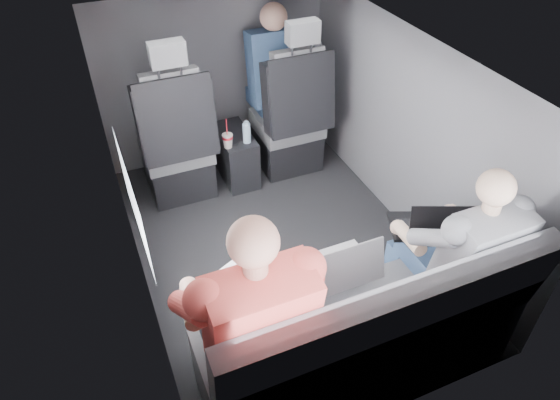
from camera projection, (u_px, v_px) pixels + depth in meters
name	position (u px, v px, depth m)	size (l,w,h in m)	color
floor	(279.00, 246.00, 3.41)	(2.60, 2.60, 0.00)	black
ceiling	(279.00, 57.00, 2.56)	(2.60, 2.60, 0.00)	#B2B2AD
panel_left	(127.00, 202.00, 2.71)	(0.02, 2.60, 1.35)	#56565B
panel_right	(406.00, 134.00, 3.26)	(0.02, 2.60, 1.35)	#56565B
panel_front	(214.00, 78.00, 3.92)	(1.80, 0.02, 1.35)	#56565B
panel_back	(402.00, 331.00, 2.06)	(1.80, 0.02, 1.35)	#56565B
side_window	(133.00, 201.00, 2.36)	(0.02, 0.75, 0.42)	white
seatbelt	(301.00, 86.00, 3.52)	(0.05, 0.01, 0.65)	black
front_seat_left	(177.00, 149.00, 3.62)	(0.52, 0.58, 1.26)	black
front_seat_right	(290.00, 124.00, 3.90)	(0.52, 0.58, 1.26)	black
center_console	(235.00, 155.00, 3.91)	(0.24, 0.48, 0.41)	black
rear_bench	(363.00, 340.00, 2.46)	(1.60, 0.57, 0.92)	#5A5B5F
soda_cup	(228.00, 140.00, 3.60)	(0.08, 0.08, 0.23)	white
water_bottle	(247.00, 133.00, 3.65)	(0.06, 0.06, 0.17)	#99B5CF
laptop_white	(230.00, 289.00, 2.29)	(0.35, 0.38, 0.22)	white
laptop_silver	(343.00, 265.00, 2.41)	(0.33, 0.29, 0.23)	#AEAEB3
laptop_black	(428.00, 226.00, 2.62)	(0.40, 0.41, 0.24)	black
passenger_rear_left	(249.00, 317.00, 2.14)	(0.54, 0.65, 1.28)	#38393D
passenger_rear_right	(455.00, 252.00, 2.50)	(0.47, 0.60, 1.18)	navy
passenger_front_right	(274.00, 69.00, 3.85)	(0.41, 0.41, 0.83)	navy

